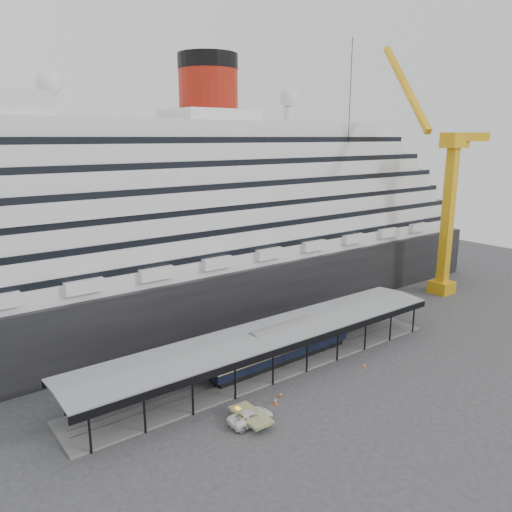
% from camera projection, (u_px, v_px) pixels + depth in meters
% --- Properties ---
extents(ground, '(200.00, 200.00, 0.00)m').
position_uv_depth(ground, '(295.00, 381.00, 63.80)').
color(ground, '#343437').
rests_on(ground, ground).
extents(cruise_ship, '(130.00, 30.00, 43.90)m').
position_uv_depth(cruise_ship, '(171.00, 210.00, 84.30)').
color(cruise_ship, black).
rests_on(cruise_ship, ground).
extents(platform_canopy, '(56.00, 9.18, 5.30)m').
position_uv_depth(platform_canopy, '(270.00, 351.00, 67.12)').
color(platform_canopy, slate).
rests_on(platform_canopy, ground).
extents(crane_yellow, '(23.83, 18.78, 47.60)m').
position_uv_depth(crane_yellow, '(445.00, 193.00, 95.07)').
color(crane_yellow, gold).
rests_on(crane_yellow, ground).
extents(port_truck, '(5.27, 2.52, 1.45)m').
position_uv_depth(port_truck, '(251.00, 417.00, 54.26)').
color(port_truck, white).
rests_on(port_truck, ground).
extents(pullman_carriage, '(23.18, 3.45, 22.71)m').
position_uv_depth(pullman_carriage, '(282.00, 344.00, 68.20)').
color(pullman_carriage, black).
rests_on(pullman_carriage, ground).
extents(traffic_cone_left, '(0.47, 0.47, 0.84)m').
position_uv_depth(traffic_cone_left, '(275.00, 401.00, 58.12)').
color(traffic_cone_left, '#DC510C').
rests_on(traffic_cone_left, ground).
extents(traffic_cone_mid, '(0.37, 0.37, 0.66)m').
position_uv_depth(traffic_cone_mid, '(281.00, 395.00, 59.69)').
color(traffic_cone_mid, red).
rests_on(traffic_cone_mid, ground).
extents(traffic_cone_right, '(0.34, 0.34, 0.66)m').
position_uv_depth(traffic_cone_right, '(365.00, 366.00, 67.31)').
color(traffic_cone_right, '#E55A0C').
rests_on(traffic_cone_right, ground).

